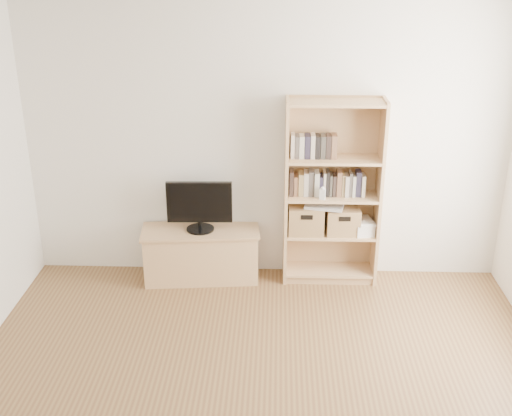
{
  "coord_description": "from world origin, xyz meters",
  "views": [
    {
      "loc": [
        0.11,
        -3.21,
        3.06
      ],
      "look_at": [
        -0.07,
        1.9,
        0.92
      ],
      "focal_mm": 45.0,
      "sensor_mm": 36.0,
      "label": 1
    }
  ],
  "objects_px": {
    "laptop": "(325,205)",
    "tv_stand": "(201,255)",
    "television": "(200,207)",
    "basket_left": "(306,219)",
    "baby_monitor": "(322,194)",
    "bookshelf": "(332,193)",
    "basket_right": "(343,220)"
  },
  "relations": [
    {
      "from": "baby_monitor",
      "to": "basket_left",
      "type": "bearing_deg",
      "value": 160.66
    },
    {
      "from": "television",
      "to": "laptop",
      "type": "xyz_separation_m",
      "value": [
        1.17,
        0.03,
        0.02
      ]
    },
    {
      "from": "tv_stand",
      "to": "television",
      "type": "distance_m",
      "value": 0.51
    },
    {
      "from": "baby_monitor",
      "to": "basket_right",
      "type": "bearing_deg",
      "value": 39.16
    },
    {
      "from": "television",
      "to": "baby_monitor",
      "type": "height_order",
      "value": "television"
    },
    {
      "from": "tv_stand",
      "to": "television",
      "type": "xyz_separation_m",
      "value": [
        0.0,
        0.0,
        0.51
      ]
    },
    {
      "from": "television",
      "to": "basket_left",
      "type": "xyz_separation_m",
      "value": [
        1.0,
        0.04,
        -0.13
      ]
    },
    {
      "from": "television",
      "to": "basket_right",
      "type": "height_order",
      "value": "television"
    },
    {
      "from": "tv_stand",
      "to": "baby_monitor",
      "type": "distance_m",
      "value": 1.32
    },
    {
      "from": "bookshelf",
      "to": "laptop",
      "type": "distance_m",
      "value": 0.13
    },
    {
      "from": "baby_monitor",
      "to": "laptop",
      "type": "height_order",
      "value": "baby_monitor"
    },
    {
      "from": "basket_left",
      "to": "baby_monitor",
      "type": "bearing_deg",
      "value": -34.41
    },
    {
      "from": "basket_right",
      "to": "laptop",
      "type": "bearing_deg",
      "value": -179.4
    },
    {
      "from": "bookshelf",
      "to": "basket_right",
      "type": "xyz_separation_m",
      "value": [
        0.11,
        -0.0,
        -0.27
      ]
    },
    {
      "from": "basket_right",
      "to": "television",
      "type": "bearing_deg",
      "value": 179.0
    },
    {
      "from": "tv_stand",
      "to": "basket_left",
      "type": "bearing_deg",
      "value": -3.55
    },
    {
      "from": "baby_monitor",
      "to": "laptop",
      "type": "bearing_deg",
      "value": 84.8
    },
    {
      "from": "basket_right",
      "to": "bookshelf",
      "type": "bearing_deg",
      "value": 175.1
    },
    {
      "from": "bookshelf",
      "to": "basket_left",
      "type": "relative_size",
      "value": 5.41
    },
    {
      "from": "baby_monitor",
      "to": "basket_left",
      "type": "relative_size",
      "value": 0.31
    },
    {
      "from": "baby_monitor",
      "to": "tv_stand",
      "type": "bearing_deg",
      "value": -168.36
    },
    {
      "from": "baby_monitor",
      "to": "bookshelf",
      "type": "bearing_deg",
      "value": 59.82
    },
    {
      "from": "basket_left",
      "to": "basket_right",
      "type": "height_order",
      "value": "basket_left"
    },
    {
      "from": "bookshelf",
      "to": "laptop",
      "type": "relative_size",
      "value": 5.07
    },
    {
      "from": "tv_stand",
      "to": "bookshelf",
      "type": "height_order",
      "value": "bookshelf"
    },
    {
      "from": "basket_left",
      "to": "laptop",
      "type": "height_order",
      "value": "laptop"
    },
    {
      "from": "basket_left",
      "to": "laptop",
      "type": "distance_m",
      "value": 0.23
    },
    {
      "from": "tv_stand",
      "to": "basket_left",
      "type": "relative_size",
      "value": 3.27
    },
    {
      "from": "laptop",
      "to": "tv_stand",
      "type": "bearing_deg",
      "value": -166.98
    },
    {
      "from": "basket_left",
      "to": "basket_right",
      "type": "distance_m",
      "value": 0.35
    },
    {
      "from": "tv_stand",
      "to": "laptop",
      "type": "distance_m",
      "value": 1.28
    },
    {
      "from": "tv_stand",
      "to": "basket_right",
      "type": "bearing_deg",
      "value": -4.0
    }
  ]
}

